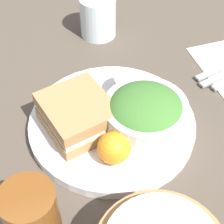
{
  "coord_description": "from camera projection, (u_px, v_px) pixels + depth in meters",
  "views": [
    {
      "loc": [
        0.13,
        0.4,
        0.48
      ],
      "look_at": [
        0.0,
        0.0,
        0.04
      ],
      "focal_mm": 60.0,
      "sensor_mm": 36.0,
      "label": 1
    }
  ],
  "objects": [
    {
      "name": "orange_wedge",
      "position": [
        114.0,
        148.0,
        0.55
      ],
      "size": [
        0.05,
        0.05,
        0.05
      ],
      "primitive_type": "sphere",
      "color": "orange",
      "rests_on": "plate"
    },
    {
      "name": "plate",
      "position": [
        112.0,
        124.0,
        0.63
      ],
      "size": [
        0.28,
        0.28,
        0.02
      ],
      "primitive_type": "cylinder",
      "color": "silver",
      "rests_on": "ground_plane"
    },
    {
      "name": "sandwich",
      "position": [
        78.0,
        114.0,
        0.6
      ],
      "size": [
        0.13,
        0.13,
        0.05
      ],
      "color": "#A37A4C",
      "rests_on": "plate"
    },
    {
      "name": "ground_plane",
      "position": [
        112.0,
        127.0,
        0.64
      ],
      "size": [
        4.0,
        4.0,
        0.0
      ],
      "primitive_type": "plane",
      "color": "#4C4238"
    },
    {
      "name": "water_glass",
      "position": [
        98.0,
        17.0,
        0.79
      ],
      "size": [
        0.08,
        0.08,
        0.09
      ],
      "primitive_type": "cylinder",
      "color": "silver",
      "rests_on": "ground_plane"
    },
    {
      "name": "salad_bowl",
      "position": [
        145.0,
        113.0,
        0.59
      ],
      "size": [
        0.13,
        0.13,
        0.07
      ],
      "color": "silver",
      "rests_on": "plate"
    },
    {
      "name": "dressing_cup",
      "position": [
        128.0,
        87.0,
        0.65
      ],
      "size": [
        0.05,
        0.05,
        0.04
      ],
      "primitive_type": "cylinder",
      "color": "#99999E",
      "rests_on": "plate"
    },
    {
      "name": "drink_glass",
      "position": [
        35.0,
        224.0,
        0.44
      ],
      "size": [
        0.06,
        0.06,
        0.13
      ],
      "primitive_type": "cylinder",
      "color": "brown",
      "rests_on": "ground_plane"
    }
  ]
}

